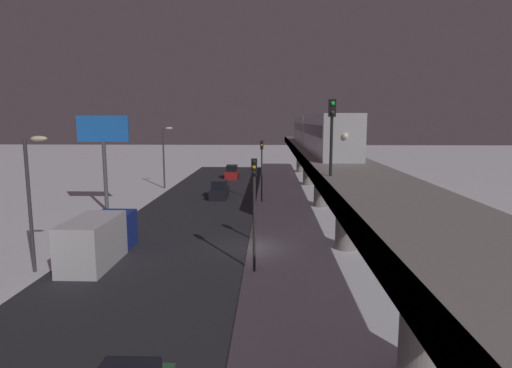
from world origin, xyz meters
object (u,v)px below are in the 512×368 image
object	(u,v)px
rail_signal	(332,124)
commercial_billboard	(103,138)
sedan_red	(232,173)
box_truck	(99,239)
sedan_black	(219,191)
traffic_light_near	(254,198)
traffic_light_mid	(262,162)
subway_train	(316,131)

from	to	relation	value
rail_signal	commercial_billboard	bearing A→B (deg)	-41.80
sedan_red	rail_signal	bearing A→B (deg)	-77.47
sedan_red	box_truck	xyz separation A→B (m)	(4.80, 37.20, 0.56)
rail_signal	sedan_black	xyz separation A→B (m)	(8.78, -23.71, -7.48)
traffic_light_near	sedan_black	bearing A→B (deg)	-78.48
sedan_black	traffic_light_near	size ratio (longest dim) A/B	0.68
sedan_black	traffic_light_mid	distance (m)	6.14
sedan_red	sedan_black	xyz separation A→B (m)	(0.00, 15.79, 0.01)
subway_train	commercial_billboard	world-z (taller)	subway_train
traffic_light_near	commercial_billboard	xyz separation A→B (m)	(14.59, -16.05, 2.63)
box_truck	commercial_billboard	bearing A→B (deg)	-70.52
subway_train	traffic_light_near	world-z (taller)	subway_train
traffic_light_near	traffic_light_mid	distance (m)	21.04
sedan_black	traffic_light_mid	world-z (taller)	traffic_light_mid
sedan_red	traffic_light_near	distance (m)	39.29
rail_signal	sedan_black	size ratio (longest dim) A/B	0.91
sedan_red	commercial_billboard	bearing A→B (deg)	-113.45
rail_signal	traffic_light_mid	world-z (taller)	rail_signal
sedan_red	commercial_billboard	xyz separation A→B (m)	(9.89, 22.81, 6.04)
rail_signal	sedan_black	distance (m)	26.37
subway_train	traffic_light_near	xyz separation A→B (m)	(5.92, 24.29, -3.14)
sedan_black	box_truck	world-z (taller)	box_truck
sedan_red	traffic_light_mid	bearing A→B (deg)	-75.22
box_truck	traffic_light_mid	world-z (taller)	traffic_light_mid
subway_train	traffic_light_mid	xyz separation A→B (m)	(5.92, 3.25, -3.14)
subway_train	sedan_red	bearing A→B (deg)	-53.90
subway_train	sedan_red	distance (m)	19.18
rail_signal	sedan_red	bearing A→B (deg)	-77.47
rail_signal	traffic_light_near	bearing A→B (deg)	-8.98
sedan_red	commercial_billboard	world-z (taller)	commercial_billboard
rail_signal	sedan_red	size ratio (longest dim) A/B	0.95
sedan_red	traffic_light_mid	world-z (taller)	traffic_light_mid
box_truck	traffic_light_mid	bearing A→B (deg)	-116.10
subway_train	sedan_black	bearing A→B (deg)	6.59
rail_signal	box_truck	size ratio (longest dim) A/B	0.54
subway_train	commercial_billboard	distance (m)	22.11
rail_signal	traffic_light_mid	xyz separation A→B (m)	(4.08, -21.69, -4.08)
sedan_black	traffic_light_mid	size ratio (longest dim) A/B	0.68
sedan_black	commercial_billboard	distance (m)	13.54
subway_train	box_truck	xyz separation A→B (m)	(15.42, 22.64, -5.99)
box_truck	traffic_light_mid	xyz separation A→B (m)	(-9.50, -19.39, 2.85)
traffic_light_mid	subway_train	bearing A→B (deg)	-151.24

